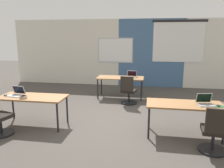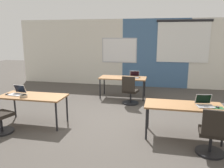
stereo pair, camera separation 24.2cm
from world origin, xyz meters
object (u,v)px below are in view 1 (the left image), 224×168
desk_near_right (184,106)px  mouse_near_right_end (218,105)px  mouse_near_left_end (6,95)px  desk_near_left (33,99)px  mouse_far_right (124,77)px  laptop_far_right (132,76)px  snack_bowl (23,97)px  laptop_near_right_end (205,102)px  laptop_near_left_end (16,94)px  chair_far_right (128,92)px  desk_far_center (120,79)px  chair_near_right_end (214,134)px

desk_near_right → mouse_near_right_end: mouse_near_right_end is taller
mouse_near_right_end → mouse_near_left_end: (-4.82, 0.02, -0.00)m
desk_near_left → mouse_far_right: mouse_far_right is taller
desk_near_left → mouse_near_left_end: (-0.66, -0.06, 0.08)m
laptop_far_right → desk_near_left: bearing=-128.2°
desk_near_right → snack_bowl: snack_bowl is taller
laptop_near_right_end → mouse_near_left_end: bearing=170.9°
desk_near_right → mouse_near_left_end: 4.16m
mouse_far_right → laptop_near_left_end: (-2.30, -2.80, 0.03)m
desk_near_right → laptop_near_left_end: laptop_near_left_end is taller
mouse_far_right → mouse_near_left_end: (-2.54, -2.87, 0.00)m
laptop_far_right → chair_far_right: laptop_far_right is taller
desk_far_center → mouse_far_right: (0.13, 0.01, 0.08)m
desk_near_right → mouse_near_right_end: size_ratio=14.95×
chair_near_right_end → chair_far_right: size_ratio=1.00×
mouse_far_right → snack_bowl: bearing=-123.7°
mouse_near_right_end → mouse_far_right: size_ratio=0.97×
desk_near_left → laptop_near_left_end: (-0.42, 0.01, 0.11)m
desk_near_left → chair_far_right: bearing=44.7°
mouse_far_right → mouse_near_left_end: size_ratio=1.05×
mouse_near_right_end → laptop_far_right: laptop_far_right is taller
laptop_far_right → mouse_near_left_end: 4.04m
laptop_far_right → laptop_near_right_end: bearing=-59.4°
mouse_near_right_end → laptop_near_left_end: bearing=178.9°
laptop_far_right → mouse_far_right: 0.27m
desk_near_left → snack_bowl: (-0.12, -0.18, 0.10)m
mouse_near_right_end → laptop_near_left_end: laptop_near_left_end is taller
laptop_near_right_end → chair_far_right: laptop_near_right_end is taller
laptop_near_right_end → laptop_far_right: bearing=112.0°
desk_near_left → laptop_near_left_end: size_ratio=4.40×
laptop_near_right_end → mouse_near_left_end: 4.58m
laptop_near_right_end → laptop_far_right: (-1.78, 2.86, -0.00)m
chair_far_right → desk_far_center: bearing=-53.4°
snack_bowl → mouse_far_right: bearing=56.3°
desk_far_center → snack_bowl: bearing=-122.1°
desk_near_left → chair_far_right: size_ratio=1.74×
desk_near_left → desk_far_center: (1.75, 2.80, 0.00)m
laptop_near_left_end → mouse_near_left_end: 0.25m
desk_near_right → desk_far_center: bearing=122.0°
mouse_far_right → chair_near_right_end: bearing=-59.4°
chair_far_right → mouse_near_left_end: 3.51m
desk_near_right → chair_far_right: bearing=123.9°
laptop_near_left_end → desk_near_right: bearing=6.5°
laptop_near_right_end → mouse_far_right: size_ratio=3.41×
laptop_near_right_end → snack_bowl: 4.04m
desk_near_left → chair_near_right_end: (3.95, -0.69, -0.28)m
laptop_near_left_end → mouse_near_left_end: (-0.24, -0.07, -0.03)m
mouse_near_right_end → laptop_far_right: bearing=124.5°
desk_near_right → chair_near_right_end: (0.45, -0.69, -0.28)m
desk_near_left → chair_far_right: 2.97m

